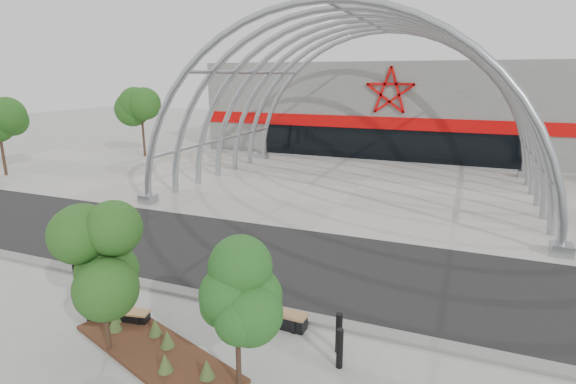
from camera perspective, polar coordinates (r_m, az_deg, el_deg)
ground at (r=14.65m, az=-6.04°, el=-13.63°), size 140.00×140.00×0.00m
road at (r=17.50m, az=-0.62°, el=-8.62°), size 140.00×7.00×0.02m
forecourt at (r=28.39m, az=8.73°, el=0.40°), size 60.00×17.00×0.04m
kerb at (r=14.43m, az=-6.52°, el=-13.84°), size 60.00×0.50×0.12m
arena_building at (r=45.31m, az=14.34°, el=10.49°), size 34.00×15.24×8.00m
vault_canopy at (r=28.39m, az=8.73°, el=0.40°), size 20.80×15.80×20.36m
planting_bed at (r=12.68m, az=-16.60°, el=-18.39°), size 5.57×3.30×0.56m
street_tree_0 at (r=11.99m, az=-22.86°, el=-7.50°), size 1.61×1.61×3.67m
street_tree_1 at (r=9.84m, az=-6.60°, el=-11.75°), size 1.51×1.51×3.57m
bench_0 at (r=14.29m, az=-20.72°, el=-14.49°), size 1.92×0.76×0.39m
bench_1 at (r=13.34m, az=-2.27°, el=-15.49°), size 2.22×0.58×0.46m
bollard_0 at (r=16.84m, az=-25.39°, el=-9.14°), size 0.17×0.17×1.08m
bollard_1 at (r=15.96m, az=-19.89°, el=-10.23°), size 0.14×0.14×0.89m
bollard_2 at (r=14.64m, az=-2.54°, el=-11.27°), size 0.17×0.17×1.05m
bollard_3 at (r=11.55m, az=6.59°, el=-19.14°), size 0.17×0.17×1.03m
bollard_4 at (r=12.07m, az=6.48°, el=-17.37°), size 0.17×0.17×1.09m
bg_tree_0 at (r=40.91m, az=-18.20°, el=10.73°), size 3.00×3.00×6.45m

